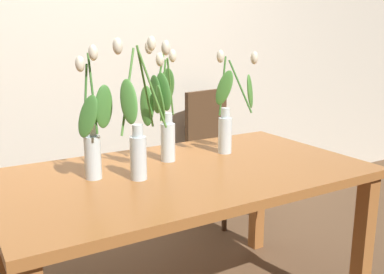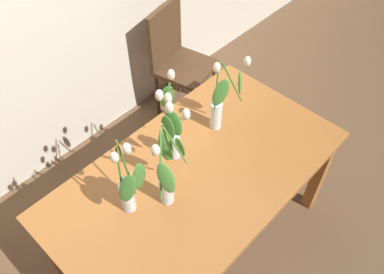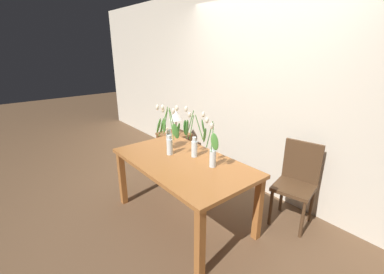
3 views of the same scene
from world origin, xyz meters
TOP-DOWN VIEW (x-y plane):
  - room_wall_rear at (0.00, 1.28)m, footprint 9.00×0.10m
  - dining_table at (0.00, 0.00)m, footprint 1.60×0.90m
  - tulip_vase_0 at (-0.39, 0.07)m, footprint 0.16×0.15m
  - tulip_vase_1 at (-0.01, 0.16)m, footprint 0.20×0.25m
  - tulip_vase_2 at (0.32, 0.12)m, footprint 0.24×0.16m
  - tulip_vase_3 at (-0.21, -0.01)m, footprint 0.26×0.26m
  - dining_chair at (0.81, 0.97)m, footprint 0.48×0.48m

SIDE VIEW (x-z plane):
  - dining_chair at x=0.81m, z-range 0.06..0.99m
  - dining_table at x=0.00m, z-range 0.28..1.02m
  - tulip_vase_0 at x=-0.39m, z-range 0.64..1.19m
  - tulip_vase_2 at x=0.32m, z-range 0.66..1.18m
  - tulip_vase_3 at x=-0.21m, z-range 0.66..1.24m
  - tulip_vase_1 at x=-0.01m, z-range 0.67..1.23m
  - room_wall_rear at x=0.00m, z-range 0.00..2.70m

